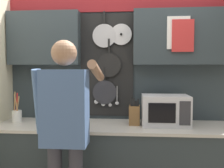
{
  "coord_description": "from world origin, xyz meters",
  "views": [
    {
      "loc": [
        0.2,
        -2.58,
        1.48
      ],
      "look_at": [
        -0.03,
        0.21,
        1.32
      ],
      "focal_mm": 40.0,
      "sensor_mm": 36.0,
      "label": 1
    }
  ],
  "objects_px": {
    "microwave": "(165,110)",
    "person": "(65,123)",
    "knife_block": "(135,115)",
    "utensil_crock": "(17,115)"
  },
  "relations": [
    {
      "from": "knife_block",
      "to": "utensil_crock",
      "type": "relative_size",
      "value": 0.84
    },
    {
      "from": "knife_block",
      "to": "person",
      "type": "distance_m",
      "value": 0.82
    },
    {
      "from": "microwave",
      "to": "utensil_crock",
      "type": "bearing_deg",
      "value": 179.95
    },
    {
      "from": "knife_block",
      "to": "utensil_crock",
      "type": "distance_m",
      "value": 1.29
    },
    {
      "from": "utensil_crock",
      "to": "person",
      "type": "relative_size",
      "value": 0.2
    },
    {
      "from": "utensil_crock",
      "to": "person",
      "type": "height_order",
      "value": "person"
    },
    {
      "from": "knife_block",
      "to": "person",
      "type": "bearing_deg",
      "value": -135.27
    },
    {
      "from": "microwave",
      "to": "knife_block",
      "type": "bearing_deg",
      "value": 179.91
    },
    {
      "from": "microwave",
      "to": "person",
      "type": "bearing_deg",
      "value": -147.32
    },
    {
      "from": "utensil_crock",
      "to": "person",
      "type": "distance_m",
      "value": 0.91
    }
  ]
}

